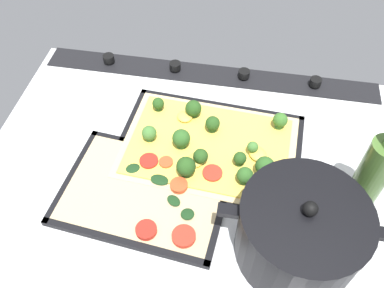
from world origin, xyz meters
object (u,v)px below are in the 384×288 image
object	(u,v)px
baking_tray_front	(209,150)
veggie_pizza_back	(149,192)
cooking_pot	(300,232)
broccoli_pizza	(210,146)
baking_tray_back	(145,193)
oil_bottle	(373,174)

from	to	relation	value
baking_tray_front	veggie_pizza_back	xyz separation A→B (cm)	(9.94, 12.88, 0.73)
cooking_pot	broccoli_pizza	bearing A→B (deg)	-47.46
broccoli_pizza	baking_tray_back	world-z (taller)	broccoli_pizza
broccoli_pizza	baking_tray_back	size ratio (longest dim) A/B	1.10
broccoli_pizza	cooking_pot	size ratio (longest dim) A/B	1.34
baking_tray_back	oil_bottle	distance (cm)	42.15
broccoli_pizza	cooking_pot	xyz separation A→B (cm)	(-17.73, 19.32, 4.60)
baking_tray_front	oil_bottle	size ratio (longest dim) A/B	1.80
veggie_pizza_back	cooking_pot	distance (cm)	29.21
veggie_pizza_back	cooking_pot	xyz separation A→B (cm)	(-27.90, 6.71, 5.47)
baking_tray_front	cooking_pot	xyz separation A→B (cm)	(-17.96, 19.59, 6.21)
broccoli_pizza	oil_bottle	xyz separation A→B (cm)	(-29.82, 7.19, 7.29)
baking_tray_front	veggie_pizza_back	size ratio (longest dim) A/B	1.27
veggie_pizza_back	oil_bottle	size ratio (longest dim) A/B	1.41
veggie_pizza_back	oil_bottle	bearing A→B (deg)	-172.27
baking_tray_back	oil_bottle	world-z (taller)	oil_bottle
cooking_pot	baking_tray_front	bearing A→B (deg)	-47.48
broccoli_pizza	baking_tray_back	distance (cm)	16.83
baking_tray_front	cooking_pot	size ratio (longest dim) A/B	1.43
veggie_pizza_back	baking_tray_back	bearing A→B (deg)	-0.32
baking_tray_front	baking_tray_back	world-z (taller)	same
baking_tray_front	cooking_pot	world-z (taller)	cooking_pot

